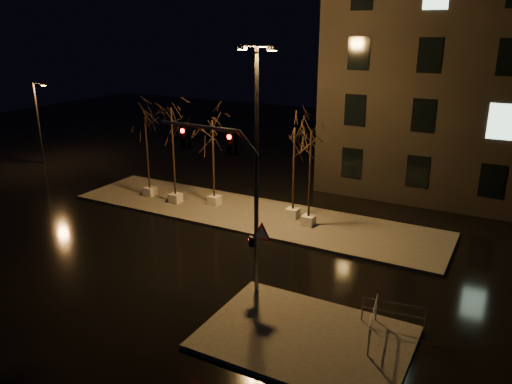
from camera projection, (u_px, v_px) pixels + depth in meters
The scene contains 13 objects.
ground at pixel (188, 256), 23.58m from camera, with size 90.00×90.00×0.00m, color black.
median at pixel (249, 214), 28.57m from camera, with size 22.00×5.00×0.15m, color #44413C.
sidewalk_corner at pixel (305, 337), 17.25m from camera, with size 7.00×5.00×0.15m, color #44413C.
tree_0 at pixel (146, 135), 30.25m from camera, with size 1.80×1.80×5.14m.
tree_1 at pixel (172, 129), 28.86m from camera, with size 1.80×1.80×5.90m.
tree_2 at pixel (213, 140), 28.63m from camera, with size 1.80×1.80×5.22m.
tree_3 at pixel (294, 149), 26.60m from camera, with size 1.80×1.80×5.21m.
tree_4 at pixel (311, 153), 25.53m from camera, with size 1.80×1.80×5.24m.
traffic_signal_mast at pixel (233, 185), 19.42m from camera, with size 5.32×0.39×6.50m.
streetlight_main at pixel (257, 128), 24.70m from camera, with size 2.32×0.75×9.31m.
streetlight_far at pixel (39, 120), 38.42m from camera, with size 1.23×0.41×6.27m.
guard_rail_a at pixel (393, 311), 17.57m from camera, with size 2.21×0.31×0.96m.
guard_rail_b at pixel (373, 319), 16.94m from camera, with size 0.40×2.24×1.07m.
Camera 1 is at (13.03, -17.31, 10.30)m, focal length 35.00 mm.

